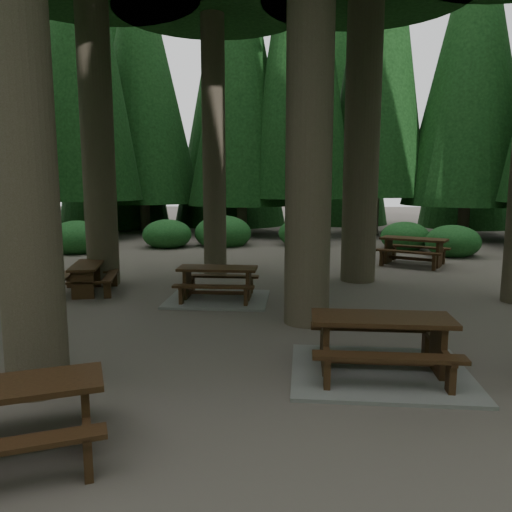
{
  "coord_description": "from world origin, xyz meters",
  "views": [
    {
      "loc": [
        0.21,
        -8.94,
        2.68
      ],
      "look_at": [
        -0.19,
        1.24,
        1.1
      ],
      "focal_mm": 35.0,
      "sensor_mm": 36.0,
      "label": 1
    }
  ],
  "objects_px": {
    "picnic_table_a": "(381,354)",
    "picnic_table_b": "(87,274)",
    "picnic_table_e": "(8,410)",
    "picnic_table_c": "(218,289)",
    "picnic_table_d": "(413,247)"
  },
  "relations": [
    {
      "from": "picnic_table_e",
      "to": "picnic_table_b",
      "type": "bearing_deg",
      "value": 83.42
    },
    {
      "from": "picnic_table_b",
      "to": "picnic_table_d",
      "type": "distance_m",
      "value": 9.74
    },
    {
      "from": "picnic_table_b",
      "to": "picnic_table_e",
      "type": "bearing_deg",
      "value": -176.26
    },
    {
      "from": "picnic_table_a",
      "to": "picnic_table_c",
      "type": "relative_size",
      "value": 1.11
    },
    {
      "from": "picnic_table_a",
      "to": "picnic_table_e",
      "type": "xyz_separation_m",
      "value": [
        -3.99,
        -2.28,
        0.22
      ]
    },
    {
      "from": "picnic_table_c",
      "to": "picnic_table_e",
      "type": "bearing_deg",
      "value": -98.37
    },
    {
      "from": "picnic_table_b",
      "to": "picnic_table_d",
      "type": "relative_size",
      "value": 0.73
    },
    {
      "from": "picnic_table_a",
      "to": "picnic_table_b",
      "type": "distance_m",
      "value": 7.6
    },
    {
      "from": "picnic_table_b",
      "to": "picnic_table_c",
      "type": "relative_size",
      "value": 0.8
    },
    {
      "from": "picnic_table_b",
      "to": "picnic_table_c",
      "type": "xyz_separation_m",
      "value": [
        3.17,
        -0.61,
        -0.21
      ]
    },
    {
      "from": "picnic_table_e",
      "to": "picnic_table_c",
      "type": "bearing_deg",
      "value": 57.19
    },
    {
      "from": "picnic_table_d",
      "to": "picnic_table_c",
      "type": "bearing_deg",
      "value": -109.89
    },
    {
      "from": "picnic_table_e",
      "to": "picnic_table_d",
      "type": "bearing_deg",
      "value": 36.96
    },
    {
      "from": "picnic_table_b",
      "to": "picnic_table_e",
      "type": "distance_m",
      "value": 7.31
    },
    {
      "from": "picnic_table_b",
      "to": "picnic_table_e",
      "type": "height_order",
      "value": "picnic_table_e"
    }
  ]
}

